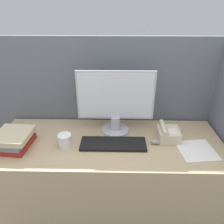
% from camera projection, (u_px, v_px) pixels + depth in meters
% --- Properties ---
extents(cubicle_panel_rear, '(2.04, 0.04, 1.43)m').
position_uv_depth(cubicle_panel_rear, '(110.00, 121.00, 1.91)').
color(cubicle_panel_rear, slate).
rests_on(cubicle_panel_rear, ground_plane).
extents(desk, '(1.64, 0.64, 0.75)m').
position_uv_depth(desk, '(109.00, 180.00, 1.74)').
color(desk, tan).
rests_on(desk, ground_plane).
extents(monitor, '(0.56, 0.21, 0.48)m').
position_uv_depth(monitor, '(116.00, 103.00, 1.59)').
color(monitor, '#B7B7BC').
rests_on(monitor, desk).
extents(keyboard, '(0.46, 0.16, 0.02)m').
position_uv_depth(keyboard, '(113.00, 144.00, 1.53)').
color(keyboard, black).
rests_on(keyboard, desk).
extents(mouse, '(0.07, 0.04, 0.04)m').
position_uv_depth(mouse, '(156.00, 142.00, 1.54)').
color(mouse, gray).
rests_on(mouse, desk).
extents(coffee_cup, '(0.09, 0.09, 0.10)m').
position_uv_depth(coffee_cup, '(65.00, 141.00, 1.50)').
color(coffee_cup, white).
rests_on(coffee_cup, desk).
extents(book_stack, '(0.24, 0.26, 0.11)m').
position_uv_depth(book_stack, '(13.00, 140.00, 1.49)').
color(book_stack, maroon).
rests_on(book_stack, desk).
extents(desk_telephone, '(0.15, 0.18, 0.11)m').
position_uv_depth(desk_telephone, '(168.00, 134.00, 1.58)').
color(desk_telephone, beige).
rests_on(desk_telephone, desk).
extents(paper_pile, '(0.26, 0.26, 0.01)m').
position_uv_depth(paper_pile, '(197.00, 150.00, 1.47)').
color(paper_pile, white).
rests_on(paper_pile, desk).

